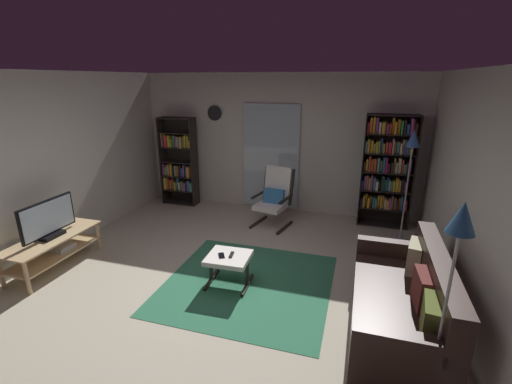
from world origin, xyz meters
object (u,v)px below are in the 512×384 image
(ottoman, at_px, (229,261))
(floor_lamp_by_sofa, at_px, (457,247))
(tv_remote, at_px, (231,255))
(lounge_armchair, at_px, (274,195))
(cell_phone, at_px, (221,255))
(bookshelf_near_sofa, at_px, (387,168))
(television, at_px, (48,220))
(floor_lamp_by_shelf, at_px, (412,151))
(tv_stand, at_px, (54,247))
(wall_clock, at_px, (215,113))
(leather_sofa, at_px, (404,303))
(bookshelf_near_tv, at_px, (179,163))

(ottoman, height_order, floor_lamp_by_sofa, floor_lamp_by_sofa)
(ottoman, xyz_separation_m, tv_remote, (0.03, 0.02, 0.08))
(lounge_armchair, relative_size, cell_phone, 7.30)
(lounge_armchair, xyz_separation_m, ottoman, (-0.07, -2.06, -0.20))
(bookshelf_near_sofa, xyz_separation_m, floor_lamp_by_sofa, (0.25, -3.71, 0.34))
(television, xyz_separation_m, floor_lamp_by_shelf, (4.62, 2.37, 0.75))
(cell_phone, distance_m, floor_lamp_by_sofa, 2.67)
(tv_stand, height_order, ottoman, tv_stand)
(floor_lamp_by_sofa, xyz_separation_m, floor_lamp_by_shelf, (0.04, 3.19, 0.07))
(tv_stand, relative_size, wall_clock, 4.55)
(tv_remote, bearing_deg, wall_clock, 108.21)
(bookshelf_near_sofa, bearing_deg, wall_clock, 176.17)
(bookshelf_near_sofa, distance_m, leather_sofa, 2.96)
(television, height_order, floor_lamp_by_shelf, floor_lamp_by_shelf)
(bookshelf_near_sofa, relative_size, ottoman, 3.61)
(bookshelf_near_sofa, xyz_separation_m, cell_phone, (-1.98, -2.62, -0.63))
(tv_remote, height_order, floor_lamp_by_sofa, floor_lamp_by_sofa)
(leather_sofa, relative_size, cell_phone, 13.36)
(tv_stand, bearing_deg, bookshelf_near_sofa, 33.53)
(bookshelf_near_sofa, relative_size, floor_lamp_by_sofa, 1.13)
(lounge_armchair, bearing_deg, cell_phone, -94.12)
(tv_remote, bearing_deg, tv_stand, 178.97)
(television, height_order, floor_lamp_by_sofa, floor_lamp_by_sofa)
(lounge_armchair, height_order, floor_lamp_by_shelf, floor_lamp_by_shelf)
(television, height_order, lounge_armchair, lounge_armchair)
(wall_clock, bearing_deg, leather_sofa, -42.70)
(tv_stand, bearing_deg, tv_remote, 6.93)
(tv_remote, bearing_deg, floor_lamp_by_sofa, -36.16)
(floor_lamp_by_sofa, bearing_deg, television, 169.84)
(television, height_order, bookshelf_near_sofa, bookshelf_near_sofa)
(tv_remote, xyz_separation_m, floor_lamp_by_sofa, (2.12, -1.14, 0.97))
(leather_sofa, distance_m, cell_phone, 2.11)
(bookshelf_near_tv, xyz_separation_m, tv_remote, (2.10, -2.58, -0.45))
(television, bearing_deg, bookshelf_near_sofa, 33.68)
(leather_sofa, xyz_separation_m, tv_remote, (-1.98, 0.30, 0.10))
(floor_lamp_by_sofa, xyz_separation_m, wall_clock, (-3.49, 3.93, 0.47))
(lounge_armchair, relative_size, ottoman, 1.90)
(television, height_order, cell_phone, television)
(tv_stand, xyz_separation_m, television, (0.00, -0.02, 0.39))
(lounge_armchair, height_order, wall_clock, wall_clock)
(bookshelf_near_sofa, height_order, tv_remote, bookshelf_near_sofa)
(bookshelf_near_sofa, bearing_deg, bookshelf_near_tv, 179.92)
(leather_sofa, height_order, ottoman, leather_sofa)
(bookshelf_near_sofa, height_order, cell_phone, bookshelf_near_sofa)
(wall_clock, bearing_deg, bookshelf_near_sofa, -3.83)
(bookshelf_near_sofa, relative_size, wall_clock, 6.69)
(tv_stand, relative_size, floor_lamp_by_sofa, 0.77)
(cell_phone, xyz_separation_m, wall_clock, (-1.26, 2.84, 1.44))
(television, xyz_separation_m, floor_lamp_by_sofa, (4.59, -0.82, 0.68))
(floor_lamp_by_shelf, height_order, wall_clock, wall_clock)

